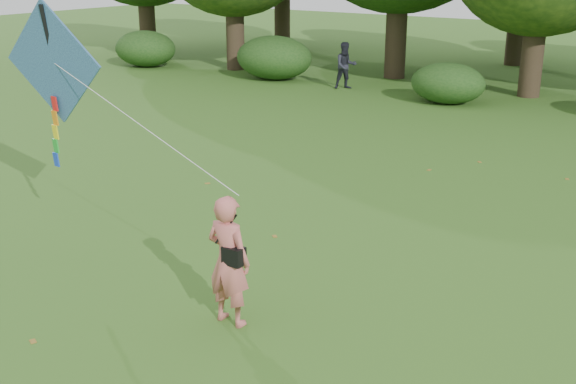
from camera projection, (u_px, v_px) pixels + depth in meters
The scene contains 7 objects.
ground at pixel (233, 338), 10.01m from camera, with size 100.00×100.00×0.00m, color #265114.
man_kite_flyer at pixel (229, 261), 10.14m from camera, with size 0.70×0.46×1.93m, color #C6645D.
bystander_left at pixel (346, 66), 27.97m from camera, with size 0.88×0.68×1.80m, color #22222D.
crossbody_bag at pixel (234, 255), 10.01m from camera, with size 0.43×0.20×0.74m.
flying_kite at pixel (54, 65), 12.38m from camera, with size 5.74×1.06×2.99m.
shrub_band at pixel (547, 86), 23.90m from camera, with size 39.15×3.22×1.88m.
fallen_leaves at pixel (297, 226), 14.06m from camera, with size 9.90×13.94×0.01m.
Camera 1 is at (5.64, -6.87, 5.09)m, focal length 45.00 mm.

